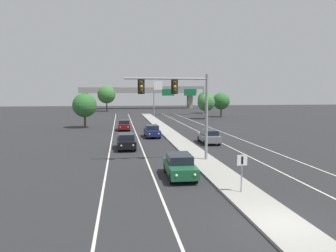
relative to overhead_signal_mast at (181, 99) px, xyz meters
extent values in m
plane|color=#28282B|center=(1.92, -13.36, -5.32)|extent=(260.00, 260.00, 0.00)
cube|color=#9E9B93|center=(1.92, 4.64, -5.24)|extent=(2.40, 110.00, 0.15)
cube|color=silver|center=(-2.78, 11.64, -5.31)|extent=(0.14, 100.00, 0.01)
cube|color=silver|center=(6.62, 11.64, -5.31)|extent=(0.14, 100.00, 0.01)
cube|color=silver|center=(-6.08, 11.64, -5.31)|extent=(0.14, 100.00, 0.01)
cube|color=silver|center=(9.92, 11.64, -5.31)|extent=(0.14, 100.00, 0.01)
cylinder|color=gray|center=(2.21, 0.01, -1.57)|extent=(0.24, 0.24, 7.20)
cylinder|color=gray|center=(-1.22, 0.01, 1.63)|extent=(6.85, 0.16, 0.16)
cube|color=black|center=(-0.53, 0.05, 0.98)|extent=(0.56, 0.06, 1.20)
cube|color=#38330F|center=(-0.53, 0.01, 0.98)|extent=(0.32, 0.32, 1.00)
sphere|color=#282828|center=(-0.53, -0.16, 1.30)|extent=(0.22, 0.22, 0.22)
sphere|color=#F2A819|center=(-0.53, -0.16, 0.98)|extent=(0.22, 0.22, 0.22)
sphere|color=#282828|center=(-0.53, -0.16, 0.66)|extent=(0.22, 0.22, 0.22)
cube|color=black|center=(-3.27, 0.05, 0.98)|extent=(0.56, 0.06, 1.20)
cube|color=#38330F|center=(-3.27, 0.01, 0.98)|extent=(0.32, 0.32, 1.00)
sphere|color=#282828|center=(-3.27, -0.16, 1.30)|extent=(0.22, 0.22, 0.22)
sphere|color=#F2A819|center=(-3.27, -0.16, 0.98)|extent=(0.22, 0.22, 0.22)
sphere|color=#282828|center=(-3.27, -0.16, 0.66)|extent=(0.22, 0.22, 0.22)
cube|color=white|center=(-1.90, -0.01, 1.08)|extent=(0.70, 0.04, 0.70)
cylinder|color=gray|center=(1.80, -8.97, -4.07)|extent=(0.08, 0.08, 2.20)
cube|color=white|center=(1.80, -9.00, -3.32)|extent=(0.60, 0.03, 0.60)
cube|color=black|center=(1.80, -9.02, -3.32)|extent=(0.12, 0.01, 0.44)
cube|color=#195633|center=(-0.99, -4.83, -4.65)|extent=(1.90, 4.44, 0.70)
cube|color=black|center=(-0.99, -4.61, -4.02)|extent=(1.64, 2.41, 0.56)
sphere|color=#EAE5C6|center=(-0.46, -7.02, -4.60)|extent=(0.18, 0.18, 0.18)
sphere|color=#EAE5C6|center=(-1.62, -6.99, -4.60)|extent=(0.18, 0.18, 0.18)
cylinder|color=black|center=(-0.23, -6.34, -5.00)|extent=(0.23, 0.64, 0.64)
cylinder|color=black|center=(-1.82, -6.31, -5.00)|extent=(0.23, 0.64, 0.64)
cylinder|color=black|center=(-0.16, -3.34, -5.00)|extent=(0.23, 0.64, 0.64)
cylinder|color=black|center=(-1.76, -3.31, -5.00)|extent=(0.23, 0.64, 0.64)
cube|color=black|center=(-4.42, 6.87, -4.65)|extent=(1.93, 4.45, 0.70)
cube|color=black|center=(-4.42, 7.09, -4.02)|extent=(1.65, 2.42, 0.56)
sphere|color=#EAE5C6|center=(-3.78, 4.71, -4.60)|extent=(0.18, 0.18, 0.18)
sphere|color=#EAE5C6|center=(-4.93, 4.68, -4.60)|extent=(0.18, 0.18, 0.18)
cylinder|color=black|center=(-3.58, 5.40, -5.00)|extent=(0.24, 0.65, 0.64)
cylinder|color=black|center=(-5.17, 5.35, -5.00)|extent=(0.24, 0.65, 0.64)
cylinder|color=black|center=(-3.66, 8.39, -5.00)|extent=(0.24, 0.65, 0.64)
cylinder|color=black|center=(-5.26, 8.35, -5.00)|extent=(0.24, 0.65, 0.64)
cube|color=#141E4C|center=(-0.89, 15.17, -4.65)|extent=(1.87, 4.43, 0.70)
cube|color=black|center=(-0.89, 15.39, -4.02)|extent=(1.62, 2.40, 0.56)
sphere|color=#EAE5C6|center=(-0.28, 13.00, -4.60)|extent=(0.18, 0.18, 0.18)
sphere|color=#EAE5C6|center=(-1.43, 12.98, -4.60)|extent=(0.18, 0.18, 0.18)
cylinder|color=black|center=(-0.06, 13.68, -5.00)|extent=(0.23, 0.64, 0.64)
cylinder|color=black|center=(-1.66, 13.66, -5.00)|extent=(0.23, 0.64, 0.64)
cylinder|color=black|center=(-0.11, 16.68, -5.00)|extent=(0.23, 0.64, 0.64)
cylinder|color=black|center=(-1.71, 16.66, -5.00)|extent=(0.23, 0.64, 0.64)
cube|color=#5B0F14|center=(-4.40, 23.56, -4.65)|extent=(1.87, 4.43, 0.70)
cube|color=black|center=(-4.39, 23.78, -4.02)|extent=(1.62, 2.40, 0.56)
sphere|color=#EAE5C6|center=(-3.86, 21.37, -4.60)|extent=(0.18, 0.18, 0.18)
sphere|color=#EAE5C6|center=(-5.01, 21.39, -4.60)|extent=(0.18, 0.18, 0.18)
cylinder|color=black|center=(-3.62, 22.04, -5.00)|extent=(0.23, 0.64, 0.64)
cylinder|color=black|center=(-5.22, 22.07, -5.00)|extent=(0.23, 0.64, 0.64)
cylinder|color=black|center=(-3.57, 25.04, -5.00)|extent=(0.23, 0.64, 0.64)
cylinder|color=black|center=(-5.17, 25.07, -5.00)|extent=(0.23, 0.64, 0.64)
cube|color=slate|center=(5.06, 9.17, -4.65)|extent=(1.90, 4.44, 0.70)
cube|color=black|center=(5.05, 8.95, -4.02)|extent=(1.64, 2.41, 0.56)
sphere|color=#EAE5C6|center=(4.53, 11.36, -4.60)|extent=(0.18, 0.18, 0.18)
sphere|color=#EAE5C6|center=(5.68, 11.33, -4.60)|extent=(0.18, 0.18, 0.18)
cylinder|color=black|center=(4.29, 10.68, -5.00)|extent=(0.23, 0.64, 0.64)
cylinder|color=black|center=(5.89, 10.65, -5.00)|extent=(0.23, 0.64, 0.64)
cylinder|color=black|center=(4.22, 7.68, -5.00)|extent=(0.23, 0.64, 0.64)
cylinder|color=black|center=(5.82, 7.65, -5.00)|extent=(0.23, 0.64, 0.64)
cylinder|color=gray|center=(3.62, 54.73, -1.57)|extent=(0.28, 0.28, 7.50)
cylinder|color=gray|center=(16.62, 54.73, -1.57)|extent=(0.28, 0.28, 7.50)
cube|color=gray|center=(10.12, 54.73, 1.78)|extent=(13.00, 0.36, 0.70)
cube|color=#0F6033|center=(7.26, 54.53, 0.58)|extent=(3.20, 0.08, 1.70)
cube|color=#0F6033|center=(12.98, 54.53, 0.58)|extent=(3.20, 0.08, 1.70)
cube|color=gray|center=(1.92, 91.29, 0.88)|extent=(42.40, 6.40, 1.10)
cube|color=gray|center=(1.92, 88.29, 1.88)|extent=(42.40, 0.36, 0.90)
cube|color=gray|center=(-17.28, 91.29, -2.49)|extent=(1.80, 2.40, 5.65)
cube|color=gray|center=(21.12, 91.29, -2.49)|extent=(1.80, 2.40, 5.65)
cylinder|color=#4C3823|center=(-10.76, 27.94, -4.24)|extent=(0.36, 0.36, 2.16)
sphere|color=#2D6B2D|center=(-10.76, 27.94, -1.57)|extent=(3.96, 3.96, 3.96)
cylinder|color=#4C3823|center=(-9.05, 74.54, -3.81)|extent=(0.36, 0.36, 3.02)
sphere|color=#387533|center=(-9.05, 74.54, -0.08)|extent=(5.53, 5.53, 5.53)
cylinder|color=#4C3823|center=(18.91, 47.07, -4.21)|extent=(0.36, 0.36, 2.21)
sphere|color=#2D6B2D|center=(18.91, 47.07, -1.49)|extent=(4.05, 4.05, 4.05)
cylinder|color=#4C3823|center=(13.85, 42.14, -4.27)|extent=(0.36, 0.36, 2.10)
sphere|color=#387533|center=(13.85, 42.14, -1.68)|extent=(3.84, 3.84, 3.84)
cylinder|color=#4C3823|center=(18.79, 60.90, -4.16)|extent=(0.36, 0.36, 2.32)
sphere|color=#387533|center=(18.79, 60.90, -1.30)|extent=(4.24, 4.24, 4.24)
camera|label=1|loc=(-5.00, -25.81, 0.49)|focal=33.89mm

